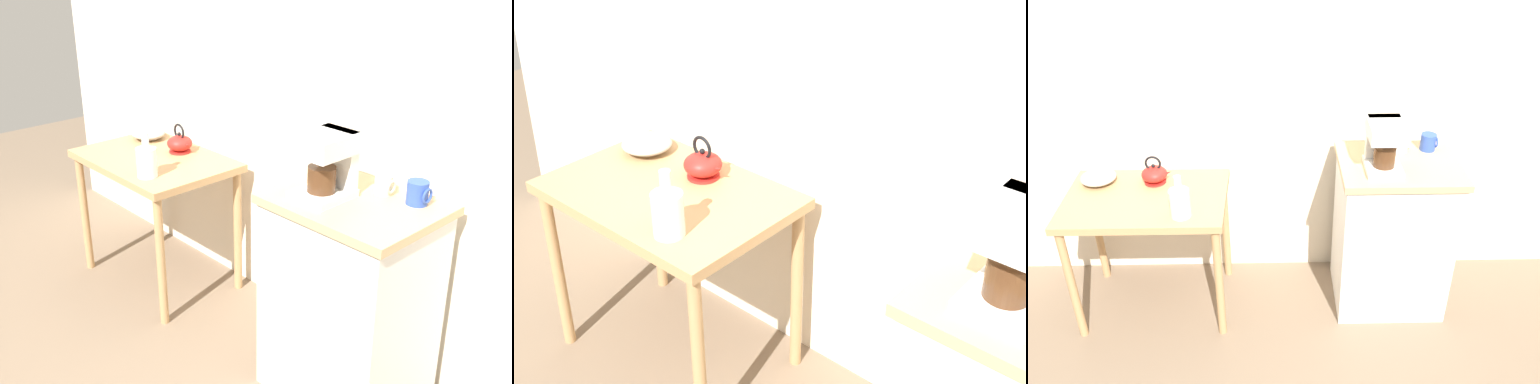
% 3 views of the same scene
% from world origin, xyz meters
% --- Properties ---
extents(ground_plane, '(8.00, 8.00, 0.00)m').
position_xyz_m(ground_plane, '(0.00, 0.00, 0.00)').
color(ground_plane, '#7A6651').
extents(back_wall, '(4.40, 0.10, 2.80)m').
position_xyz_m(back_wall, '(0.10, 0.39, 1.40)').
color(back_wall, beige).
rests_on(back_wall, ground_plane).
extents(wooden_table, '(0.85, 0.58, 0.74)m').
position_xyz_m(wooden_table, '(-0.64, -0.01, 0.64)').
color(wooden_table, tan).
rests_on(wooden_table, ground_plane).
extents(kitchen_counter, '(0.63, 0.51, 0.91)m').
position_xyz_m(kitchen_counter, '(0.69, 0.03, 0.46)').
color(kitchen_counter, white).
rests_on(kitchen_counter, ground_plane).
extents(bowl_stoneware, '(0.19, 0.19, 0.06)m').
position_xyz_m(bowl_stoneware, '(-0.92, 0.14, 0.77)').
color(bowl_stoneware, '#9E998C').
rests_on(bowl_stoneware, wooden_table).
extents(teakettle, '(0.17, 0.14, 0.16)m').
position_xyz_m(teakettle, '(-0.61, 0.14, 0.79)').
color(teakettle, red).
rests_on(teakettle, wooden_table).
extents(glass_carafe_vase, '(0.10, 0.10, 0.22)m').
position_xyz_m(glass_carafe_vase, '(-0.42, -0.19, 0.82)').
color(glass_carafe_vase, silver).
rests_on(glass_carafe_vase, wooden_table).
extents(coffee_maker, '(0.18, 0.22, 0.26)m').
position_xyz_m(coffee_maker, '(0.59, -0.03, 1.05)').
color(coffee_maker, white).
rests_on(coffee_maker, kitchen_counter).
extents(mug_blue, '(0.09, 0.08, 0.09)m').
position_xyz_m(mug_blue, '(0.87, 0.17, 0.95)').
color(mug_blue, '#2D4CAD').
rests_on(mug_blue, kitchen_counter).
extents(mug_small_cream, '(0.08, 0.07, 0.08)m').
position_xyz_m(mug_small_cream, '(0.73, 0.15, 0.95)').
color(mug_small_cream, beige).
rests_on(mug_small_cream, kitchen_counter).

